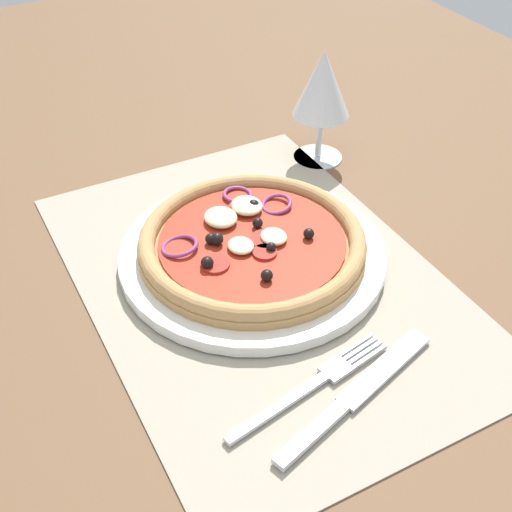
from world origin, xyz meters
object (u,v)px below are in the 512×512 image
Objects in this scene: knife at (357,393)px; wine_glass at (322,87)px; fork at (317,382)px; pizza at (252,241)px; plate at (252,254)px.

wine_glass is at bearing 45.36° from knife.
wine_glass is (-33.00, 20.65, 9.51)cm from fork.
pizza is 18.47cm from fork.
pizza is 1.35× the size of fork.
plate is at bearing 4.69° from pizza.
wine_glass is at bearing 130.10° from pizza.
plate is 24.92cm from wine_glass.
fork is at bearing -9.38° from plate.
knife is 1.31× the size of wine_glass.
knife is (20.72, -0.53, -0.38)cm from plate.
knife is (20.84, -0.52, -2.11)cm from pizza.
pizza is 20.95cm from knife.
knife is at bearing -1.43° from pizza.
plate is 1.17× the size of pizza.
knife is at bearing -59.27° from fork.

